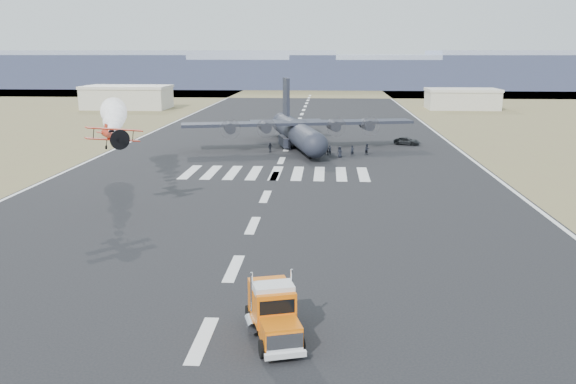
# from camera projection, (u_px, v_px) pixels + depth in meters

# --- Properties ---
(ground) EXTENTS (500.00, 500.00, 0.00)m
(ground) POSITION_uv_depth(u_px,v_px,m) (202.00, 340.00, 35.37)
(ground) COLOR black
(ground) RESTS_ON ground
(scrub_far) EXTENTS (500.00, 80.00, 0.00)m
(scrub_far) POSITION_uv_depth(u_px,v_px,m) (312.00, 91.00, 259.00)
(scrub_far) COLOR olive
(scrub_far) RESTS_ON ground
(runway_markings) EXTENTS (60.00, 260.00, 0.01)m
(runway_markings) POSITION_uv_depth(u_px,v_px,m) (281.00, 161.00, 93.71)
(runway_markings) COLOR silver
(runway_markings) RESTS_ON ground
(ridge_seg_b) EXTENTS (150.00, 50.00, 15.00)m
(ridge_seg_b) POSITION_uv_depth(u_px,v_px,m) (46.00, 71.00, 294.85)
(ridge_seg_b) COLOR #838EA7
(ridge_seg_b) RESTS_ON ground
(ridge_seg_c) EXTENTS (150.00, 50.00, 17.00)m
(ridge_seg_c) POSITION_uv_depth(u_px,v_px,m) (178.00, 69.00, 290.45)
(ridge_seg_c) COLOR #838EA7
(ridge_seg_c) RESTS_ON ground
(ridge_seg_d) EXTENTS (150.00, 50.00, 13.00)m
(ridge_seg_d) POSITION_uv_depth(u_px,v_px,m) (314.00, 73.00, 286.71)
(ridge_seg_d) COLOR #838EA7
(ridge_seg_d) RESTS_ON ground
(ridge_seg_e) EXTENTS (150.00, 50.00, 15.00)m
(ridge_seg_e) POSITION_uv_depth(u_px,v_px,m) (454.00, 71.00, 282.31)
(ridge_seg_e) COLOR #838EA7
(ridge_seg_e) RESTS_ON ground
(hangar_left) EXTENTS (24.50, 14.50, 6.70)m
(hangar_left) POSITION_uv_depth(u_px,v_px,m) (127.00, 97.00, 178.93)
(hangar_left) COLOR #ADA999
(hangar_left) RESTS_ON ground
(hangar_right) EXTENTS (20.50, 12.50, 5.90)m
(hangar_right) POSITION_uv_depth(u_px,v_px,m) (462.00, 99.00, 177.58)
(hangar_right) COLOR #ADA999
(hangar_right) RESTS_ON ground
(semi_truck) EXTENTS (4.08, 7.49, 3.30)m
(semi_truck) POSITION_uv_depth(u_px,v_px,m) (273.00, 311.00, 35.44)
(semi_truck) COLOR black
(semi_truck) RESTS_ON ground
(aerobatic_biplane) EXTENTS (5.75, 5.42, 2.55)m
(aerobatic_biplane) POSITION_uv_depth(u_px,v_px,m) (112.00, 136.00, 62.81)
(aerobatic_biplane) COLOR #A6200B
(smoke_trail) EXTENTS (9.30, 23.38, 3.64)m
(smoke_trail) POSITION_uv_depth(u_px,v_px,m) (114.00, 115.00, 82.01)
(smoke_trail) COLOR white
(transport_aircraft) EXTENTS (39.59, 32.37, 11.52)m
(transport_aircraft) POSITION_uv_depth(u_px,v_px,m) (297.00, 130.00, 106.13)
(transport_aircraft) COLOR black
(transport_aircraft) RESTS_ON ground
(support_vehicle) EXTENTS (5.07, 3.61, 1.28)m
(support_vehicle) POSITION_uv_depth(u_px,v_px,m) (407.00, 141.00, 109.56)
(support_vehicle) COLOR black
(support_vehicle) RESTS_ON ground
(crew_a) EXTENTS (0.77, 0.70, 1.71)m
(crew_a) POSITION_uv_depth(u_px,v_px,m) (352.00, 151.00, 97.36)
(crew_a) COLOR black
(crew_a) RESTS_ON ground
(crew_b) EXTENTS (0.84, 0.52, 1.73)m
(crew_b) POSITION_uv_depth(u_px,v_px,m) (327.00, 150.00, 98.65)
(crew_b) COLOR black
(crew_b) RESTS_ON ground
(crew_c) EXTENTS (1.03, 1.05, 1.56)m
(crew_c) POSITION_uv_depth(u_px,v_px,m) (320.00, 150.00, 98.41)
(crew_c) COLOR black
(crew_c) RESTS_ON ground
(crew_d) EXTENTS (1.04, 1.01, 1.64)m
(crew_d) POSITION_uv_depth(u_px,v_px,m) (270.00, 147.00, 101.29)
(crew_d) COLOR black
(crew_d) RESTS_ON ground
(crew_e) EXTENTS (1.01, 0.91, 1.76)m
(crew_e) POSITION_uv_depth(u_px,v_px,m) (340.00, 152.00, 96.20)
(crew_e) COLOR black
(crew_e) RESTS_ON ground
(crew_f) EXTENTS (1.76, 1.39, 1.87)m
(crew_f) POSITION_uv_depth(u_px,v_px,m) (290.00, 145.00, 103.48)
(crew_f) COLOR black
(crew_f) RESTS_ON ground
(crew_g) EXTENTS (0.69, 0.63, 1.59)m
(crew_g) POSITION_uv_depth(u_px,v_px,m) (330.00, 150.00, 98.61)
(crew_g) COLOR black
(crew_g) RESTS_ON ground
(crew_h) EXTENTS (1.05, 0.98, 1.84)m
(crew_h) POSITION_uv_depth(u_px,v_px,m) (367.00, 149.00, 98.58)
(crew_h) COLOR black
(crew_h) RESTS_ON ground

